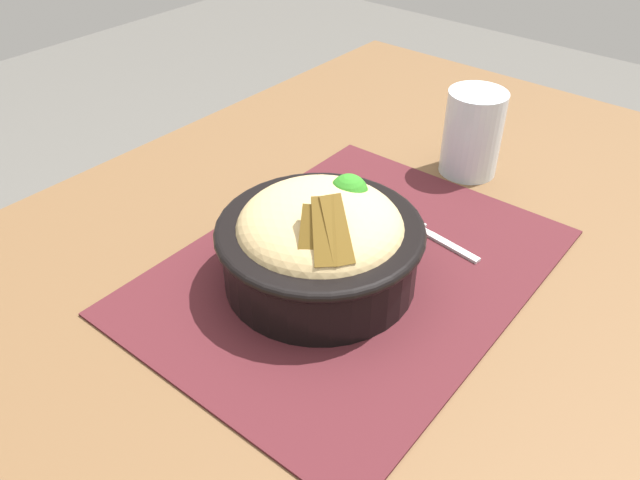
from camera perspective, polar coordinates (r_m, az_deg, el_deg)
table at (r=0.74m, az=4.24°, el=-7.01°), size 1.14×0.81×0.78m
placemat at (r=0.67m, az=2.85°, el=-2.74°), size 0.45×0.34×0.00m
bowl at (r=0.62m, az=0.03°, el=-0.06°), size 0.23×0.23×0.12m
fork at (r=0.72m, az=9.68°, el=0.66°), size 0.03×0.13×0.00m
drinking_glass at (r=0.84m, az=13.61°, el=8.98°), size 0.07×0.07×0.11m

